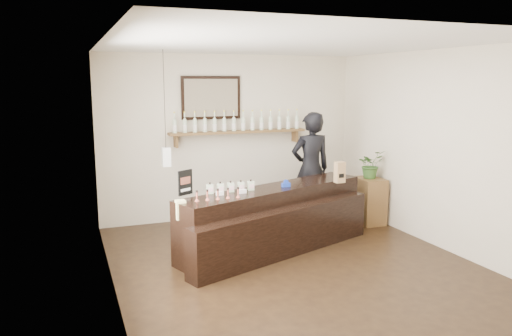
{
  "coord_description": "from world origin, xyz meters",
  "views": [
    {
      "loc": [
        -2.69,
        -5.66,
        2.36
      ],
      "look_at": [
        -0.23,
        0.7,
        1.16
      ],
      "focal_mm": 35.0,
      "sensor_mm": 36.0,
      "label": 1
    }
  ],
  "objects": [
    {
      "name": "promo_sign",
      "position": [
        -1.23,
        0.69,
        1.03
      ],
      "size": [
        0.22,
        0.14,
        0.33
      ],
      "color": "black",
      "rests_on": "counter"
    },
    {
      "name": "shopkeeper",
      "position": [
        1.07,
        1.55,
        1.05
      ],
      "size": [
        0.78,
        0.53,
        2.11
      ],
      "primitive_type": "imported",
      "rotation": [
        0.0,
        0.0,
        3.11
      ],
      "color": "black",
      "rests_on": "ground"
    },
    {
      "name": "back_wall_decor",
      "position": [
        -0.14,
        2.37,
        1.75
      ],
      "size": [
        2.66,
        0.96,
        1.69
      ],
      "color": "brown",
      "rests_on": "ground"
    },
    {
      "name": "side_cabinet",
      "position": [
        2.0,
        1.22,
        0.38
      ],
      "size": [
        0.41,
        0.54,
        0.77
      ],
      "color": "brown",
      "rests_on": "ground"
    },
    {
      "name": "potted_plant",
      "position": [
        2.0,
        1.22,
        1.0
      ],
      "size": [
        0.48,
        0.43,
        0.46
      ],
      "primitive_type": "imported",
      "rotation": [
        0.0,
        0.0,
        0.2
      ],
      "color": "#335A24",
      "rests_on": "side_cabinet"
    },
    {
      "name": "counter",
      "position": [
        0.04,
        0.59,
        0.41
      ],
      "size": [
        3.11,
        1.86,
        1.02
      ],
      "color": "black",
      "rests_on": "ground"
    },
    {
      "name": "tape_dispenser",
      "position": [
        0.22,
        0.67,
        0.91
      ],
      "size": [
        0.12,
        0.05,
        0.1
      ],
      "color": "#1837AC",
      "rests_on": "counter"
    },
    {
      "name": "ground",
      "position": [
        0.0,
        0.0,
        0.0
      ],
      "size": [
        5.0,
        5.0,
        0.0
      ],
      "primitive_type": "plane",
      "color": "black",
      "rests_on": "ground"
    },
    {
      "name": "room_shell",
      "position": [
        0.0,
        0.0,
        1.7
      ],
      "size": [
        5.0,
        5.0,
        5.0
      ],
      "color": "beige",
      "rests_on": "ground"
    },
    {
      "name": "paper_bag",
      "position": [
        1.09,
        0.67,
        1.02
      ],
      "size": [
        0.15,
        0.12,
        0.31
      ],
      "color": "#A1774E",
      "rests_on": "counter"
    }
  ]
}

